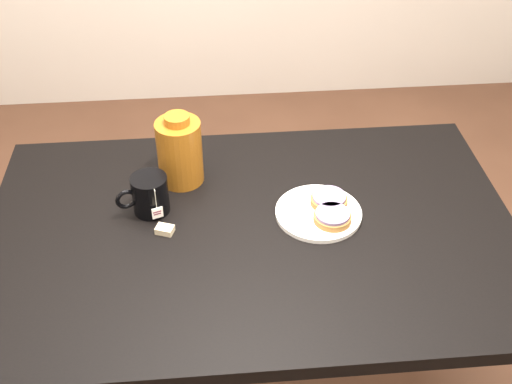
% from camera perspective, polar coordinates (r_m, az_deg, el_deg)
% --- Properties ---
extents(table, '(1.40, 0.90, 0.75)m').
position_cam_1_polar(table, '(1.74, -0.35, -5.23)').
color(table, black).
rests_on(table, ground_plane).
extents(plate, '(0.23, 0.23, 0.02)m').
position_cam_1_polar(plate, '(1.73, 5.57, -1.80)').
color(plate, white).
rests_on(plate, table).
extents(bagel_back, '(0.13, 0.13, 0.03)m').
position_cam_1_polar(bagel_back, '(1.75, 6.50, -0.66)').
color(bagel_back, brown).
rests_on(bagel_back, plate).
extents(bagel_front, '(0.14, 0.14, 0.03)m').
position_cam_1_polar(bagel_front, '(1.69, 6.81, -2.19)').
color(bagel_front, brown).
rests_on(bagel_front, plate).
extents(mug, '(0.15, 0.13, 0.11)m').
position_cam_1_polar(mug, '(1.73, -9.46, -0.21)').
color(mug, black).
rests_on(mug, table).
extents(teabag_pouch, '(0.05, 0.05, 0.02)m').
position_cam_1_polar(teabag_pouch, '(1.69, -8.11, -3.33)').
color(teabag_pouch, '#C6B793').
rests_on(teabag_pouch, table).
extents(bagel_package, '(0.15, 0.15, 0.21)m').
position_cam_1_polar(bagel_package, '(1.80, -6.80, 3.64)').
color(bagel_package, '#66340D').
rests_on(bagel_package, table).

